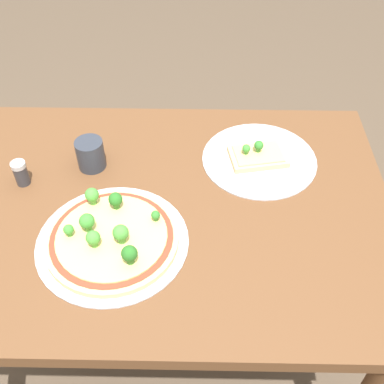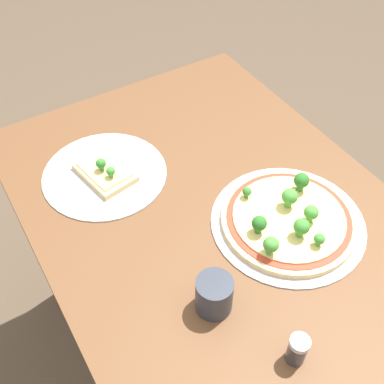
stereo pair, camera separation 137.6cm
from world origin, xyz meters
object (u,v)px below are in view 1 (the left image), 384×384
object	(u,v)px
pizza_tray_whole	(112,238)
drinking_cup	(91,154)
dining_table	(167,236)
condiment_shaker	(21,173)
pizza_tray_slice	(258,157)

from	to	relation	value
pizza_tray_whole	drinking_cup	xyz separation A→B (m)	(0.09, -0.25, 0.02)
dining_table	condiment_shaker	size ratio (longest dim) A/B	16.37
dining_table	pizza_tray_slice	world-z (taller)	pizza_tray_slice
pizza_tray_whole	pizza_tray_slice	distance (m)	0.45
dining_table	pizza_tray_whole	distance (m)	0.21
dining_table	pizza_tray_whole	xyz separation A→B (m)	(0.11, 0.12, 0.13)
pizza_tray_whole	condiment_shaker	distance (m)	0.31
drinking_cup	condiment_shaker	size ratio (longest dim) A/B	1.19
dining_table	condiment_shaker	bearing A→B (deg)	-11.09
pizza_tray_whole	condiment_shaker	world-z (taller)	pizza_tray_whole
dining_table	condiment_shaker	world-z (taller)	condiment_shaker
pizza_tray_slice	drinking_cup	size ratio (longest dim) A/B	3.77
pizza_tray_whole	pizza_tray_slice	world-z (taller)	pizza_tray_whole
dining_table	pizza_tray_whole	bearing A→B (deg)	45.85
pizza_tray_whole	condiment_shaker	bearing A→B (deg)	-36.76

